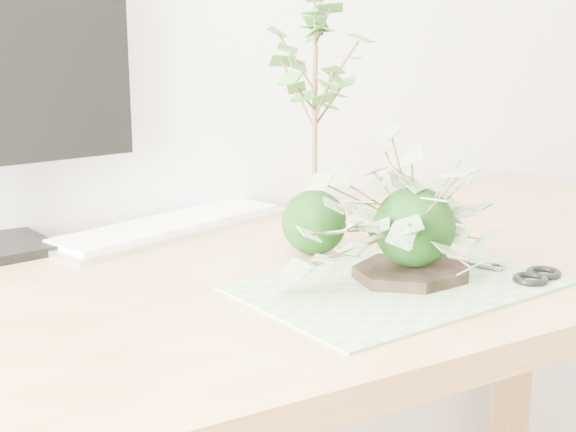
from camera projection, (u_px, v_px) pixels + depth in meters
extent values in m
cube|color=tan|center=(310.00, 278.00, 1.13)|extent=(1.60, 0.70, 0.04)
cube|color=tan|center=(515.00, 348.00, 1.83)|extent=(0.06, 0.06, 0.70)
cube|color=#6C9564|center=(399.00, 285.00, 1.03)|extent=(0.42, 0.30, 0.00)
cylinder|color=black|center=(413.00, 271.00, 1.06)|extent=(0.19, 0.19, 0.01)
sphere|color=black|center=(414.00, 227.00, 1.04)|extent=(0.11, 0.11, 0.11)
sphere|color=black|center=(314.00, 222.00, 1.17)|extent=(0.10, 0.10, 0.10)
cylinder|color=#51381F|center=(315.00, 129.00, 1.14)|extent=(0.01, 0.01, 0.23)
cube|color=silver|center=(170.00, 228.00, 1.31)|extent=(0.45, 0.26, 0.01)
cube|color=white|center=(170.00, 223.00, 1.31)|extent=(0.42, 0.22, 0.01)
cube|color=gray|center=(469.00, 260.00, 1.13)|extent=(0.05, 0.11, 0.00)
cube|color=gray|center=(477.00, 258.00, 1.14)|extent=(0.03, 0.11, 0.00)
torus|color=black|center=(521.00, 280.00, 1.03)|extent=(0.06, 0.06, 0.01)
torus|color=black|center=(541.00, 275.00, 1.05)|extent=(0.06, 0.06, 0.01)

